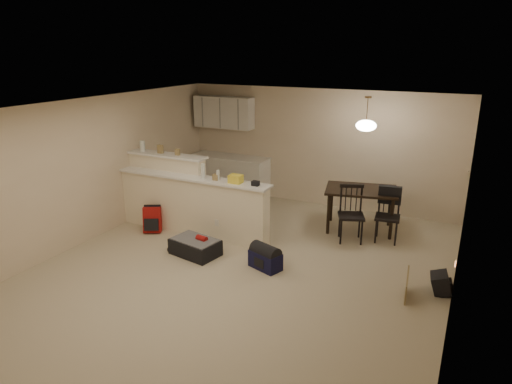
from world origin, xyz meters
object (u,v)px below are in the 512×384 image
Objects in this scene: dining_table at (361,194)px; dining_chair_far at (388,216)px; dining_chair_near at (351,214)px; black_daypack at (441,283)px; red_backpack at (152,220)px; pendant_lamp at (366,125)px; suitcase at (195,247)px; navy_duffel at (265,260)px.

dining_table is 0.69m from dining_chair_far.
black_daypack is (1.62, -1.21, -0.36)m from dining_chair_near.
red_backpack is at bearing -164.84° from dining_table.
pendant_lamp is at bearing 143.18° from dining_chair_far.
dining_table is at bearing 0.00° from pendant_lamp.
dining_table is at bearing 34.00° from black_daypack.
red_backpack is at bearing 169.61° from suitcase.
red_backpack reaches higher than black_daypack.
black_daypack is (1.05, -1.49, -0.33)m from dining_chair_far.
dining_chair_far is at bearing -29.91° from pendant_lamp.
pendant_lamp reaches higher than dining_chair_far.
pendant_lamp is 3.67m from suitcase.
dining_chair_far is (0.57, -0.33, -0.23)m from dining_table.
dining_table reaches higher than suitcase.
dining_table is 3.92m from red_backpack.
dining_chair_far is 4.28m from red_backpack.
dining_chair_far is at bearing 71.92° from navy_duffel.
navy_duffel is at bearing -134.75° from dining_chair_far.
pendant_lamp is 1.29× the size of red_backpack.
pendant_lamp is 0.80× the size of suitcase.
dining_table is 3.01× the size of red_backpack.
dining_chair_near is 1.05× the size of dining_chair_far.
dining_table is at bearing 87.47° from navy_duffel.
navy_duffel is (-0.90, -1.63, -0.36)m from dining_chair_near.
red_backpack is at bearing -152.21° from pendant_lamp.
red_backpack is (-1.27, 0.48, 0.11)m from suitcase.
dining_chair_far is (0.57, -0.33, -1.51)m from pendant_lamp.
pendant_lamp is 1.61m from dining_chair_near.
dining_chair_near reaches higher than red_backpack.
suitcase is at bearing 89.62° from black_daypack.
dining_chair_near is 3.15× the size of black_daypack.
dining_chair_near is at bearing -161.19° from dining_chair_far.
black_daypack is at bearing 29.22° from navy_duffel.
dining_chair_near is 2.10× the size of red_backpack.
pendant_lamp reaches higher than red_backpack.
dining_chair_far is at bearing 46.25° from suitcase.
dining_chair_near is at bearing -8.61° from red_backpack.
dining_chair_far is at bearing -42.54° from dining_table.
navy_duffel is at bearing -37.50° from red_backpack.
red_backpack reaches higher than suitcase.
black_daypack reaches higher than suitcase.
dining_table is 2.48m from navy_duffel.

